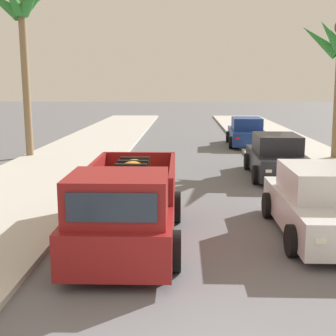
% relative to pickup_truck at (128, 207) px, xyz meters
% --- Properties ---
extents(sidewalk_left, '(4.66, 60.00, 0.12)m').
position_rel_pickup_truck_xyz_m(sidewalk_left, '(-3.89, 7.21, -0.75)').
color(sidewalk_left, beige).
rests_on(sidewalk_left, ground).
extents(sidewalk_right, '(4.66, 60.00, 0.12)m').
position_rel_pickup_truck_xyz_m(sidewalk_right, '(6.40, 7.21, -0.75)').
color(sidewalk_right, beige).
rests_on(sidewalk_right, ground).
extents(curb_left, '(0.16, 60.00, 0.10)m').
position_rel_pickup_truck_xyz_m(curb_left, '(-2.96, 7.21, -0.76)').
color(curb_left, silver).
rests_on(curb_left, ground).
extents(curb_right, '(0.16, 60.00, 0.10)m').
position_rel_pickup_truck_xyz_m(curb_right, '(5.46, 7.21, -0.76)').
color(curb_right, silver).
rests_on(curb_right, ground).
extents(pickup_truck, '(2.26, 5.23, 1.80)m').
position_rel_pickup_truck_xyz_m(pickup_truck, '(0.00, 0.00, 0.00)').
color(pickup_truck, maroon).
rests_on(pickup_truck, ground).
extents(car_left_near, '(2.10, 4.29, 1.54)m').
position_rel_pickup_truck_xyz_m(car_left_near, '(4.53, 7.20, -0.10)').
color(car_left_near, black).
rests_on(car_left_near, ground).
extents(car_right_near, '(2.13, 4.31, 1.54)m').
position_rel_pickup_truck_xyz_m(car_right_near, '(4.55, 15.54, -0.10)').
color(car_right_near, navy).
rests_on(car_right_near, ground).
extents(car_left_mid, '(2.04, 4.27, 1.54)m').
position_rel_pickup_truck_xyz_m(car_left_mid, '(4.21, 0.76, -0.10)').
color(car_left_mid, silver).
rests_on(car_left_mid, ground).
extents(palm_tree_right_fore, '(3.50, 3.72, 7.63)m').
position_rel_pickup_truck_xyz_m(palm_tree_right_fore, '(-5.96, 11.10, 5.57)').
color(palm_tree_right_fore, '#846B4C').
rests_on(palm_tree_right_fore, ground).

